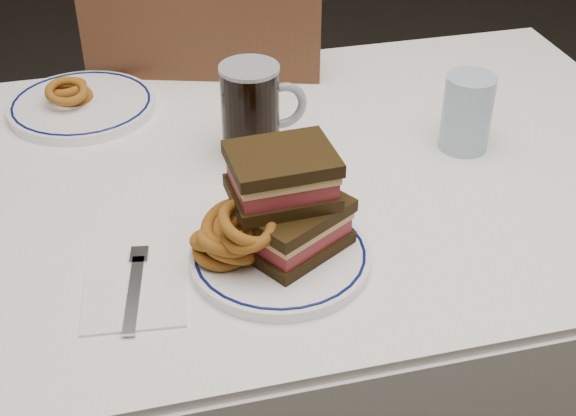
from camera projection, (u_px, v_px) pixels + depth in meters
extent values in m
cube|color=white|center=(300.00, 176.00, 1.27)|extent=(1.26, 0.86, 0.03)
cylinder|color=#422215|center=(4.00, 279.00, 1.65)|extent=(0.06, 0.06, 0.71)
cylinder|color=#422215|center=(485.00, 206.00, 1.87)|extent=(0.06, 0.06, 0.71)
cube|color=white|center=(247.00, 102.00, 1.66)|extent=(1.26, 0.01, 0.17)
cube|color=#422215|center=(224.00, 156.00, 1.86)|extent=(0.56, 0.56, 0.04)
cylinder|color=#422215|center=(307.00, 197.00, 2.14)|extent=(0.04, 0.04, 0.43)
cylinder|color=#422215|center=(301.00, 290.00, 1.83)|extent=(0.04, 0.04, 0.43)
cylinder|color=#422215|center=(166.00, 192.00, 2.16)|extent=(0.04, 0.04, 0.43)
cylinder|color=#422215|center=(137.00, 284.00, 1.85)|extent=(0.04, 0.04, 0.43)
cube|color=#422215|center=(205.00, 93.00, 1.55)|extent=(0.43, 0.16, 0.49)
cylinder|color=white|center=(280.00, 257.00, 1.07)|extent=(0.24, 0.24, 0.02)
torus|color=#0A1250|center=(280.00, 252.00, 1.06)|extent=(0.23, 0.23, 0.00)
cube|color=black|center=(293.00, 241.00, 1.07)|extent=(0.17, 0.16, 0.02)
cube|color=maroon|center=(293.00, 229.00, 1.06)|extent=(0.16, 0.15, 0.02)
cube|color=#DBAD62|center=(293.00, 219.00, 1.05)|extent=(0.16, 0.15, 0.01)
cube|color=black|center=(293.00, 210.00, 1.04)|extent=(0.17, 0.16, 0.02)
cube|color=black|center=(282.00, 192.00, 1.04)|extent=(0.14, 0.11, 0.02)
cube|color=maroon|center=(282.00, 179.00, 1.03)|extent=(0.13, 0.10, 0.02)
cube|color=#DBAD62|center=(282.00, 168.00, 1.02)|extent=(0.13, 0.11, 0.01)
cube|color=black|center=(282.00, 159.00, 1.01)|extent=(0.14, 0.11, 0.02)
torus|color=brown|center=(220.00, 251.00, 1.05)|extent=(0.08, 0.08, 0.03)
torus|color=brown|center=(230.00, 252.00, 1.03)|extent=(0.08, 0.07, 0.06)
torus|color=brown|center=(221.00, 237.00, 1.04)|extent=(0.09, 0.08, 0.05)
torus|color=brown|center=(224.00, 242.00, 1.03)|extent=(0.08, 0.08, 0.05)
torus|color=brown|center=(239.00, 229.00, 1.03)|extent=(0.07, 0.07, 0.04)
torus|color=brown|center=(230.00, 223.00, 1.03)|extent=(0.09, 0.08, 0.06)
torus|color=brown|center=(248.00, 231.00, 1.00)|extent=(0.08, 0.07, 0.04)
torus|color=brown|center=(248.00, 223.00, 1.00)|extent=(0.09, 0.08, 0.06)
cylinder|color=silver|center=(245.00, 213.00, 1.11)|extent=(0.05, 0.05, 0.03)
cylinder|color=#8A1202|center=(245.00, 207.00, 1.10)|extent=(0.04, 0.04, 0.01)
cylinder|color=black|center=(250.00, 113.00, 1.25)|extent=(0.09, 0.09, 0.15)
cylinder|color=gray|center=(249.00, 68.00, 1.21)|extent=(0.09, 0.09, 0.01)
torus|color=gray|center=(283.00, 106.00, 1.26)|extent=(0.08, 0.02, 0.08)
cylinder|color=#9EB6CC|center=(467.00, 113.00, 1.28)|extent=(0.08, 0.08, 0.13)
cylinder|color=white|center=(82.00, 106.00, 1.41)|extent=(0.26, 0.26, 0.02)
torus|color=#0A1250|center=(81.00, 102.00, 1.41)|extent=(0.24, 0.24, 0.00)
torus|color=brown|center=(73.00, 94.00, 1.42)|extent=(0.08, 0.07, 0.04)
torus|color=brown|center=(67.00, 87.00, 1.42)|extent=(0.07, 0.07, 0.03)
torus|color=brown|center=(66.00, 91.00, 1.39)|extent=(0.08, 0.08, 0.03)
cube|color=white|center=(134.00, 296.00, 1.01)|extent=(0.14, 0.14, 0.00)
cube|color=silver|center=(134.00, 294.00, 1.01)|extent=(0.04, 0.15, 0.00)
cube|color=silver|center=(139.00, 255.00, 1.07)|extent=(0.03, 0.04, 0.00)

